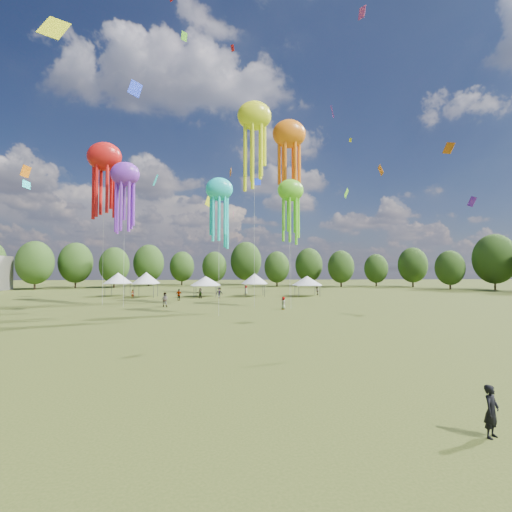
{
  "coord_description": "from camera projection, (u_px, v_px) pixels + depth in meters",
  "views": [
    {
      "loc": [
        0.02,
        -12.04,
        5.04
      ],
      "look_at": [
        1.97,
        15.0,
        6.0
      ],
      "focal_mm": 25.12,
      "sensor_mm": 36.0,
      "label": 1
    }
  ],
  "objects": [
    {
      "name": "ground",
      "position": [
        229.0,
        421.0,
        11.82
      ],
      "size": [
        300.0,
        300.0,
        0.0
      ],
      "primitive_type": "plane",
      "color": "#384416",
      "rests_on": "ground"
    },
    {
      "name": "observer_main",
      "position": [
        491.0,
        411.0,
        10.69
      ],
      "size": [
        0.68,
        0.62,
        1.55
      ],
      "primitive_type": "imported",
      "rotation": [
        0.0,
        0.0,
        0.56
      ],
      "color": "black",
      "rests_on": "ground"
    },
    {
      "name": "spectator_near",
      "position": [
        165.0,
        300.0,
        46.94
      ],
      "size": [
        1.03,
        0.86,
        1.92
      ],
      "primitive_type": "imported",
      "rotation": [
        0.0,
        0.0,
        2.99
      ],
      "color": "gray",
      "rests_on": "ground"
    },
    {
      "name": "spectators_far",
      "position": [
        228.0,
        293.0,
        60.67
      ],
      "size": [
        33.5,
        26.66,
        1.87
      ],
      "color": "gray",
      "rests_on": "ground"
    },
    {
      "name": "festival_tents",
      "position": [
        207.0,
        279.0,
        64.96
      ],
      "size": [
        39.87,
        7.9,
        4.41
      ],
      "color": "#47474C",
      "rests_on": "ground"
    },
    {
      "name": "show_kites",
      "position": [
        235.0,
        161.0,
        54.74
      ],
      "size": [
        33.62,
        28.67,
        32.28
      ],
      "color": "purple",
      "rests_on": "ground"
    },
    {
      "name": "small_kites",
      "position": [
        228.0,
        107.0,
        52.81
      ],
      "size": [
        70.45,
        58.62,
        45.64
      ],
      "color": "purple",
      "rests_on": "ground"
    },
    {
      "name": "treeline",
      "position": [
        211.0,
        261.0,
        74.09
      ],
      "size": [
        201.57,
        95.24,
        13.43
      ],
      "color": "#38281C",
      "rests_on": "ground"
    }
  ]
}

